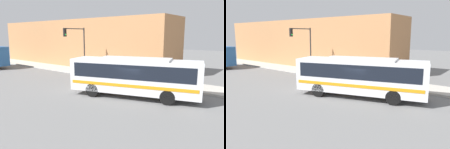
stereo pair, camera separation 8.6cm
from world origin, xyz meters
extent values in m
plane|color=slate|center=(0.00, 0.00, 0.00)|extent=(120.00, 120.00, 0.00)
cube|color=#B7B2A8|center=(6.18, 20.00, 0.09)|extent=(3.36, 70.00, 0.17)
cube|color=#B27A4C|center=(10.86, 17.65, 3.59)|extent=(6.00, 33.30, 7.18)
cube|color=silver|center=(0.33, -0.08, 1.74)|extent=(5.34, 10.42, 2.56)
cube|color=black|center=(0.33, -0.08, 2.20)|extent=(5.15, 9.66, 1.09)
cube|color=orange|center=(0.33, -0.08, 1.18)|extent=(5.27, 10.04, 0.24)
cube|color=silver|center=(0.33, -0.08, 3.07)|extent=(3.83, 6.00, 0.16)
cylinder|color=black|center=(0.49, 3.25, 0.54)|extent=(0.58, 1.12, 1.09)
cylinder|color=black|center=(-1.65, 2.60, 0.54)|extent=(0.58, 1.12, 1.09)
cylinder|color=black|center=(2.21, -2.42, 0.54)|extent=(0.58, 1.12, 1.09)
cylinder|color=black|center=(0.06, -3.07, 0.54)|extent=(0.58, 1.12, 1.09)
cylinder|color=red|center=(5.10, 2.84, 0.43)|extent=(0.22, 0.22, 0.51)
sphere|color=red|center=(5.10, 2.84, 0.75)|extent=(0.21, 0.21, 0.21)
cylinder|color=red|center=(5.10, 2.72, 0.45)|extent=(0.10, 0.13, 0.10)
cylinder|color=#2D2D2D|center=(5.25, 10.39, 2.98)|extent=(0.16, 0.16, 5.62)
cylinder|color=#2D2D2D|center=(3.65, 10.39, 5.64)|extent=(3.20, 0.11, 0.11)
cube|color=black|center=(2.25, 10.39, 5.19)|extent=(0.30, 0.24, 0.90)
sphere|color=#19D83F|center=(2.25, 10.25, 4.96)|extent=(0.18, 0.18, 0.18)
cylinder|color=#2D2D2D|center=(5.10, 9.65, 0.73)|extent=(0.06, 0.06, 1.12)
cylinder|color=#4C4C51|center=(5.10, 9.65, 1.40)|extent=(0.14, 0.14, 0.22)
cylinder|color=slate|center=(6.38, 4.42, 0.55)|extent=(0.28, 0.28, 0.76)
cylinder|color=beige|center=(6.38, 4.42, 1.26)|extent=(0.34, 0.34, 0.64)
sphere|color=tan|center=(6.38, 4.42, 1.68)|extent=(0.21, 0.21, 0.21)
camera|label=1|loc=(-14.10, -9.19, 4.92)|focal=35.00mm
camera|label=2|loc=(-14.05, -9.26, 4.92)|focal=35.00mm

